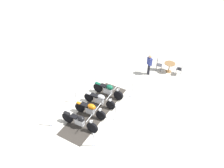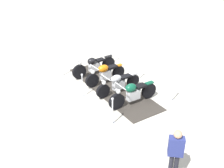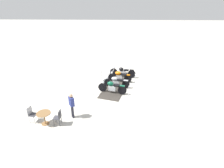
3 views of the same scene
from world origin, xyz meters
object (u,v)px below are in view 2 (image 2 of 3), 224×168
Objects in this scene: stanchion_left_mid at (138,73)px; bystander_person at (176,151)px; stanchion_left_front at (111,57)px; stanchion_left_rear at (172,94)px; stanchion_right_front at (61,69)px; stanchion_right_rear at (112,116)px; motorcycle_chrome at (118,83)px; motorcycle_forest at (133,93)px; stanchion_right_mid at (83,89)px; motorcycle_copper at (105,73)px; motorcycle_black at (94,65)px.

stanchion_left_mid is 5.92m from bystander_person.
stanchion_left_front is at bearing -105.74° from stanchion_left_mid.
stanchion_left_rear is 1.10× the size of stanchion_right_front.
stanchion_right_rear is 4.52m from stanchion_right_front.
motorcycle_forest is at bearing 87.14° from motorcycle_chrome.
bystander_person is (2.56, 4.13, 0.50)m from motorcycle_chrome.
stanchion_right_mid is (0.61, 2.18, -0.02)m from stanchion_right_front.
motorcycle_copper is 5.88m from bystander_person.
motorcycle_forest reaches higher than motorcycle_copper.
stanchion_left_mid is at bearing -163.03° from motorcycle_chrome.
stanchion_left_rear reaches higher than motorcycle_copper.
stanchion_right_rear is at bearing 60.22° from motorcycle_copper.
motorcycle_chrome is (0.56, 2.00, -0.02)m from motorcycle_black.
bystander_person reaches higher than motorcycle_copper.
stanchion_right_mid is (3.35, 1.40, -0.03)m from stanchion_left_front.
bystander_person is (4.71, 6.41, 0.59)m from stanchion_left_front.
stanchion_right_rear is 1.04× the size of stanchion_right_mid.
stanchion_right_mid is (-0.61, -2.18, -0.02)m from stanchion_right_rear.
motorcycle_copper is (0.28, 1.00, 0.01)m from motorcycle_black.
stanchion_left_front is 4.52m from stanchion_left_rear.
bystander_person is at bearing 73.69° from motorcycle_copper.
stanchion_right_front is (0.59, -3.05, -0.10)m from motorcycle_chrome.
stanchion_right_rear is 2.99m from bystander_person.
stanchion_left_rear is (-1.21, 1.07, -0.13)m from motorcycle_forest.
stanchion_right_mid is at bearing -23.24° from motorcycle_chrome.
bystander_person reaches higher than motorcycle_forest.
stanchion_left_front reaches higher than motorcycle_copper.
stanchion_left_mid is 2.85m from stanchion_right_mid.
stanchion_left_front is 1.00× the size of stanchion_left_rear.
stanchion_right_mid reaches higher than stanchion_right_front.
stanchion_right_rear is 1.06× the size of stanchion_right_front.
bystander_person is at bearing 74.87° from stanchion_right_mid.
stanchion_right_mid reaches higher than motorcycle_copper.
motorcycle_chrome is at bearing 143.77° from stanchion_right_mid.
bystander_person is at bearing 53.71° from stanchion_left_front.
stanchion_right_front is (2.74, -0.77, -0.01)m from stanchion_left_front.
stanchion_right_front reaches higher than motorcycle_copper.
stanchion_right_rear is (1.53, 0.30, -0.13)m from motorcycle_forest.
motorcycle_copper is at bearing -175.38° from stanchion_right_mid.
stanchion_right_rear is at bearing 42.04° from stanchion_left_front.
motorcycle_chrome is 1.49m from stanchion_right_mid.
motorcycle_black is 1.04m from motorcycle_copper.
motorcycle_forest is 4.09m from stanchion_left_front.
stanchion_left_rear is 2.26m from stanchion_left_mid.
stanchion_left_mid is at bearing 157.26° from motorcycle_copper.
motorcycle_copper is 2.27m from stanchion_left_front.
motorcycle_copper is at bearing 112.97° from stanchion_right_front.
stanchion_left_front reaches higher than motorcycle_chrome.
motorcycle_black is at bearing 29.32° from bystander_person.
motorcycle_copper reaches higher than motorcycle_chrome.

